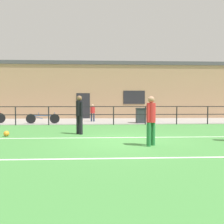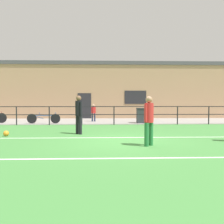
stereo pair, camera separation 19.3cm
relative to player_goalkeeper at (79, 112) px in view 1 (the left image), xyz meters
name	(u,v)px [view 1 (the left image)]	position (x,y,z in m)	size (l,w,h in m)	color
ground	(123,141)	(1.77, -1.92, -1.00)	(60.00, 44.00, 0.04)	#42843D
field_line_touchline	(121,138)	(1.77, -1.10, -0.98)	(36.00, 0.11, 0.00)	white
field_line_hash	(132,158)	(1.77, -4.59, -0.98)	(36.00, 0.11, 0.00)	white
pavement_strip	(112,121)	(1.77, 6.58, -0.97)	(48.00, 5.00, 0.02)	gray
perimeter_fence	(114,113)	(1.77, 4.08, -0.24)	(36.07, 0.07, 1.15)	black
clubhouse_facade	(110,90)	(1.77, 10.28, 1.40)	(28.00, 2.56, 4.76)	tan
player_goalkeeper	(79,112)	(0.00, 0.00, 0.00)	(0.33, 0.40, 1.73)	black
player_striker	(151,118)	(2.62, -2.91, -0.04)	(0.36, 0.34, 1.66)	#237038
soccer_ball_spare	(6,134)	(-3.03, -0.52, -0.87)	(0.23, 0.23, 0.23)	orange
spectator_child	(93,112)	(0.41, 6.18, -0.27)	(0.33, 0.21, 1.22)	#232D4C
bicycle_parked_1	(43,118)	(-2.77, 4.82, -0.64)	(2.14, 0.04, 0.73)	black
trash_bin_0	(141,115)	(3.62, 4.91, -0.46)	(0.64, 0.55, 1.00)	#33383D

